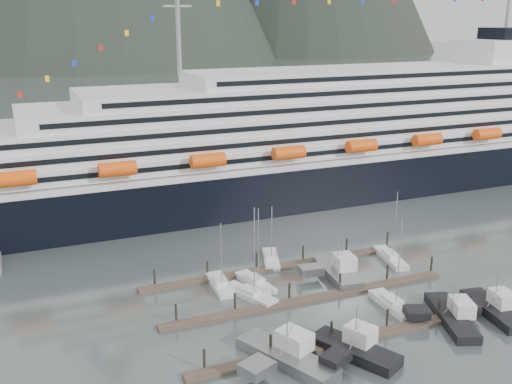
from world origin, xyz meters
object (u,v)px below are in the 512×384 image
cruise_ship (339,143)px  trawler_e (336,272)px  sailboat_c (255,283)px  trawler_b (354,349)px  sailboat_b (250,295)px  sailboat_g (391,258)px  sailboat_h (392,305)px  trawler_c (450,316)px  trawler_d (493,309)px  trawler_a (286,356)px  sailboat_a (220,285)px  sailboat_f (271,259)px

cruise_ship → trawler_e: size_ratio=16.29×
sailboat_c → trawler_b: bearing=178.7°
cruise_ship → trawler_e: bearing=-120.3°
sailboat_b → sailboat_c: (2.46, 3.74, -0.01)m
sailboat_g → sailboat_h: bearing=156.4°
sailboat_c → trawler_c: bearing=-145.6°
sailboat_c → trawler_e: sailboat_c is taller
trawler_b → trawler_d: 24.96m
trawler_a → trawler_b: size_ratio=1.19×
sailboat_a → sailboat_b: (3.12, -5.15, 0.02)m
trawler_c → trawler_e: 21.03m
cruise_ship → sailboat_b: cruise_ship is taller
cruise_ship → sailboat_f: 50.90m
sailboat_f → trawler_b: (-2.73, -32.46, 0.57)m
sailboat_c → sailboat_f: bearing=-48.6°
trawler_e → sailboat_h: bearing=-162.6°
sailboat_g → sailboat_a: bearing=98.3°
trawler_b → trawler_d: size_ratio=0.98×
trawler_e → sailboat_b: bearing=102.2°
cruise_ship → sailboat_h: cruise_ship is taller
cruise_ship → sailboat_a: 63.78m
sailboat_a → trawler_a: size_ratio=0.79×
sailboat_b → sailboat_c: sailboat_b is taller
sailboat_c → sailboat_g: size_ratio=1.02×
sailboat_g → cruise_ship: bearing=-7.5°
sailboat_b → trawler_d: 36.40m
cruise_ship → sailboat_a: size_ratio=17.81×
sailboat_a → sailboat_b: size_ratio=0.76×
sailboat_b → sailboat_c: size_ratio=1.11×
cruise_ship → trawler_c: size_ratio=14.97×
sailboat_c → trawler_a: 23.16m
trawler_b → trawler_c: trawler_b is taller
sailboat_h → trawler_d: size_ratio=1.17×
sailboat_c → sailboat_g: (26.53, 0.15, -0.01)m
sailboat_c → trawler_e: bearing=-109.4°
sailboat_c → trawler_d: bearing=-138.4°
sailboat_h → trawler_d: sailboat_h is taller
sailboat_g → trawler_a: size_ratio=0.92×
trawler_a → trawler_c: (26.59, 0.59, -0.09)m
sailboat_b → sailboat_g: size_ratio=1.14×
trawler_a → trawler_c: 26.60m
sailboat_f → cruise_ship: bearing=-24.0°
sailboat_f → sailboat_h: 25.11m
sailboat_b → trawler_a: 19.03m
sailboat_h → trawler_c: bearing=-140.7°
sailboat_h → sailboat_f: bearing=24.4°
sailboat_a → trawler_c: sailboat_a is taller
sailboat_b → sailboat_f: (8.86, 11.69, -0.03)m
trawler_a → trawler_c: bearing=-112.4°
sailboat_a → trawler_c: bearing=-127.3°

